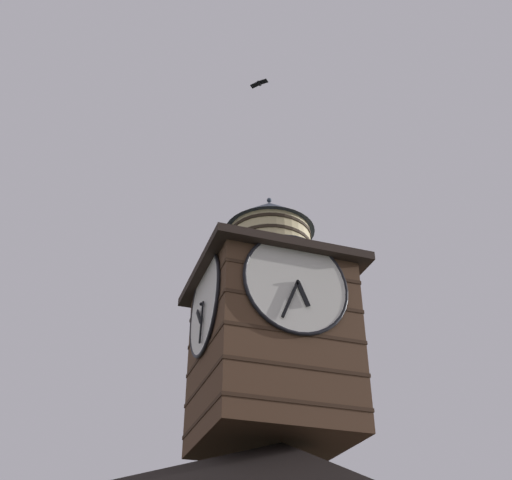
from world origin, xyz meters
TOP-DOWN VIEW (x-y plane):
  - clock_tower at (0.54, -1.91)m, footprint 4.56×4.56m
  - flying_bird_low at (1.67, 0.45)m, footprint 0.50×0.52m

SIDE VIEW (x-z plane):
  - clock_tower at x=0.54m, z-range 6.09..14.02m
  - flying_bird_low at x=1.67m, z-range 17.06..17.18m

